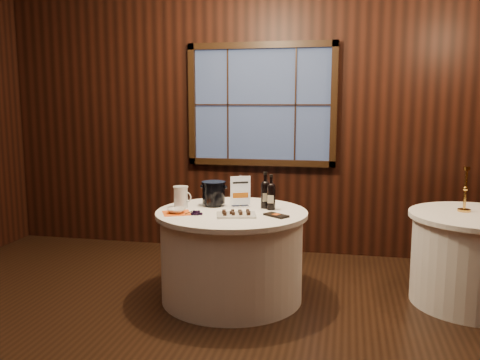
% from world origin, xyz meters
% --- Properties ---
extents(ground, '(6.00, 6.00, 0.00)m').
position_xyz_m(ground, '(0.00, 0.00, 0.00)').
color(ground, black).
rests_on(ground, ground).
extents(back_wall, '(6.00, 0.10, 3.00)m').
position_xyz_m(back_wall, '(0.00, 2.48, 1.54)').
color(back_wall, black).
rests_on(back_wall, ground).
extents(main_table, '(1.28, 1.28, 0.77)m').
position_xyz_m(main_table, '(0.00, 1.00, 0.39)').
color(main_table, white).
rests_on(main_table, ground).
extents(side_table, '(1.08, 1.08, 0.77)m').
position_xyz_m(side_table, '(2.00, 1.30, 0.39)').
color(side_table, white).
rests_on(side_table, ground).
extents(sign_stand, '(0.17, 0.14, 0.28)m').
position_xyz_m(sign_stand, '(0.04, 1.16, 0.87)').
color(sign_stand, silver).
rests_on(sign_stand, main_table).
extents(port_bottle_left, '(0.08, 0.09, 0.32)m').
position_xyz_m(port_bottle_left, '(0.26, 1.17, 0.91)').
color(port_bottle_left, black).
rests_on(port_bottle_left, main_table).
extents(port_bottle_right, '(0.07, 0.07, 0.30)m').
position_xyz_m(port_bottle_right, '(0.32, 1.12, 0.90)').
color(port_bottle_right, black).
rests_on(port_bottle_right, main_table).
extents(ice_bucket, '(0.21, 0.21, 0.22)m').
position_xyz_m(ice_bucket, '(-0.20, 1.18, 0.88)').
color(ice_bucket, black).
rests_on(ice_bucket, main_table).
extents(chocolate_plate, '(0.36, 0.28, 0.04)m').
position_xyz_m(chocolate_plate, '(0.08, 0.82, 0.79)').
color(chocolate_plate, silver).
rests_on(chocolate_plate, main_table).
extents(chocolate_box, '(0.22, 0.20, 0.02)m').
position_xyz_m(chocolate_box, '(0.40, 0.87, 0.78)').
color(chocolate_box, black).
rests_on(chocolate_box, main_table).
extents(grape_bunch, '(0.15, 0.07, 0.04)m').
position_xyz_m(grape_bunch, '(-0.25, 0.78, 0.79)').
color(grape_bunch, black).
rests_on(grape_bunch, main_table).
extents(glass_pitcher, '(0.17, 0.13, 0.19)m').
position_xyz_m(glass_pitcher, '(-0.46, 1.05, 0.87)').
color(glass_pitcher, white).
rests_on(glass_pitcher, main_table).
extents(orange_napkin, '(0.30, 0.30, 0.00)m').
position_xyz_m(orange_napkin, '(-0.42, 0.82, 0.77)').
color(orange_napkin, '#FE5F15').
rests_on(orange_napkin, main_table).
extents(cracker_bowl, '(0.15, 0.15, 0.04)m').
position_xyz_m(cracker_bowl, '(-0.42, 0.82, 0.79)').
color(cracker_bowl, silver).
rests_on(cracker_bowl, orange_napkin).
extents(brass_candlestick, '(0.11, 0.11, 0.38)m').
position_xyz_m(brass_candlestick, '(1.91, 1.39, 0.91)').
color(brass_candlestick, gold).
rests_on(brass_candlestick, side_table).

